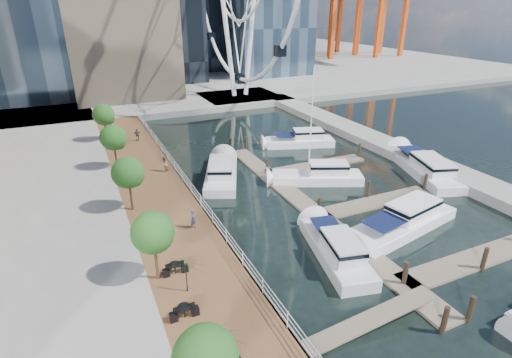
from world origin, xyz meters
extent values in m
plane|color=black|center=(0.00, 0.00, 0.00)|extent=(520.00, 520.00, 0.00)
cube|color=brown|center=(-9.00, 15.00, 0.50)|extent=(6.00, 60.00, 1.00)
cube|color=#595954|center=(-6.00, 15.00, 0.50)|extent=(0.25, 60.00, 1.00)
cube|color=gray|center=(0.00, 102.00, 0.50)|extent=(200.00, 114.00, 1.00)
cube|color=gray|center=(20.00, 20.00, 0.50)|extent=(4.00, 60.00, 1.00)
cube|color=gray|center=(14.00, 52.00, 0.50)|extent=(14.00, 12.00, 1.00)
cube|color=#6D6051|center=(3.00, 10.00, 0.10)|extent=(2.00, 32.00, 0.20)
cube|color=#6D6051|center=(9.00, -2.00, 0.10)|extent=(12.00, 2.00, 0.20)
cube|color=#6D6051|center=(9.00, 8.00, 0.10)|extent=(12.00, 2.00, 0.20)
cube|color=#6D6051|center=(9.00, 18.00, 0.10)|extent=(12.00, 2.00, 0.20)
cylinder|color=white|center=(11.50, 52.00, 14.00)|extent=(0.80, 0.80, 26.00)
cylinder|color=white|center=(16.50, 52.00, 14.00)|extent=(0.80, 0.80, 26.00)
sphere|color=#265B1E|center=(-11.40, -6.00, 4.30)|extent=(2.60, 2.60, 2.60)
cylinder|color=#3F2B1C|center=(-11.40, 4.00, 2.20)|extent=(0.20, 0.20, 2.40)
sphere|color=#265B1E|center=(-11.40, 4.00, 4.30)|extent=(2.60, 2.60, 2.60)
cylinder|color=#3F2B1C|center=(-11.40, 14.00, 2.20)|extent=(0.20, 0.20, 2.40)
sphere|color=#265B1E|center=(-11.40, 14.00, 4.30)|extent=(2.60, 2.60, 2.60)
cylinder|color=#3F2B1C|center=(-11.40, 24.00, 2.20)|extent=(0.20, 0.20, 2.40)
sphere|color=#265B1E|center=(-11.40, 24.00, 4.30)|extent=(2.60, 2.60, 2.60)
cylinder|color=#3F2B1C|center=(-11.40, 34.00, 2.20)|extent=(0.20, 0.20, 2.40)
sphere|color=#265B1E|center=(-11.40, 34.00, 4.30)|extent=(2.60, 2.60, 2.60)
imported|color=#4A4962|center=(-7.62, 8.98, 1.76)|extent=(0.66, 0.60, 1.52)
imported|color=gray|center=(-7.11, 21.01, 1.81)|extent=(0.96, 1.00, 1.62)
imported|color=#363A43|center=(-7.91, 32.32, 1.79)|extent=(0.97, 0.54, 1.57)
imported|color=#0E3418|center=(-10.55, -4.40, 2.31)|extent=(3.01, 3.07, 2.62)
imported|color=#0F381B|center=(-10.07, 2.03, 2.03)|extent=(2.56, 2.60, 2.06)
camera|label=1|loc=(-14.28, -16.93, 16.65)|focal=28.00mm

